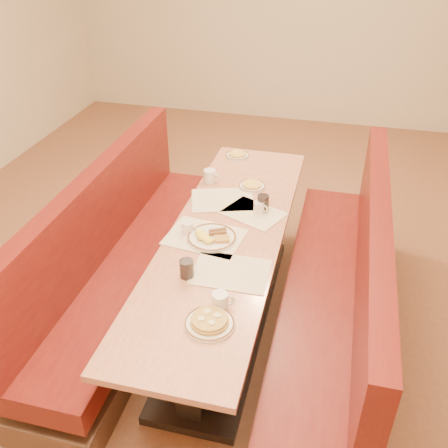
% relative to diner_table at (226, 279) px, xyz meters
% --- Properties ---
extents(ground, '(8.00, 8.00, 0.00)m').
position_rel_diner_table_xyz_m(ground, '(0.00, 0.00, -0.37)').
color(ground, '#9E6647').
rests_on(ground, ground).
extents(room_envelope, '(6.04, 8.04, 2.82)m').
position_rel_diner_table_xyz_m(room_envelope, '(0.00, 0.00, 1.56)').
color(room_envelope, beige).
rests_on(room_envelope, ground).
extents(diner_table, '(0.70, 2.50, 0.75)m').
position_rel_diner_table_xyz_m(diner_table, '(0.00, 0.00, 0.00)').
color(diner_table, black).
rests_on(diner_table, ground).
extents(booth_left, '(0.55, 2.50, 1.05)m').
position_rel_diner_table_xyz_m(booth_left, '(-0.73, 0.00, -0.01)').
color(booth_left, '#4C3326').
rests_on(booth_left, ground).
extents(booth_right, '(0.55, 2.50, 1.05)m').
position_rel_diner_table_xyz_m(booth_right, '(0.73, 0.00, -0.01)').
color(booth_right, '#4C3326').
rests_on(booth_right, ground).
extents(placemat_near_left, '(0.50, 0.40, 0.00)m').
position_rel_diner_table_xyz_m(placemat_near_left, '(-0.12, -0.08, 0.38)').
color(placemat_near_left, beige).
rests_on(placemat_near_left, diner_table).
extents(placemat_near_right, '(0.43, 0.32, 0.00)m').
position_rel_diner_table_xyz_m(placemat_near_right, '(0.12, -0.38, 0.38)').
color(placemat_near_right, beige).
rests_on(placemat_near_right, diner_table).
extents(placemat_far_left, '(0.51, 0.44, 0.00)m').
position_rel_diner_table_xyz_m(placemat_far_left, '(-0.12, 0.38, 0.38)').
color(placemat_far_left, beige).
rests_on(placemat_far_left, diner_table).
extents(placemat_far_right, '(0.46, 0.41, 0.00)m').
position_rel_diner_table_xyz_m(placemat_far_right, '(0.12, 0.26, 0.38)').
color(placemat_far_right, beige).
rests_on(placemat_far_right, diner_table).
extents(pancake_plate, '(0.25, 0.25, 0.06)m').
position_rel_diner_table_xyz_m(pancake_plate, '(0.12, -0.81, 0.40)').
color(pancake_plate, silver).
rests_on(pancake_plate, diner_table).
extents(eggs_plate, '(0.31, 0.31, 0.06)m').
position_rel_diner_table_xyz_m(eggs_plate, '(-0.07, -0.10, 0.39)').
color(eggs_plate, silver).
rests_on(eggs_plate, diner_table).
extents(extra_plate_mid, '(0.20, 0.20, 0.04)m').
position_rel_diner_table_xyz_m(extra_plate_mid, '(0.04, 0.62, 0.39)').
color(extra_plate_mid, silver).
rests_on(extra_plate_mid, diner_table).
extents(extra_plate_far, '(0.20, 0.20, 0.04)m').
position_rel_diner_table_xyz_m(extra_plate_far, '(-0.18, 1.10, 0.39)').
color(extra_plate_far, silver).
rests_on(extra_plate_far, diner_table).
extents(coffee_mug_a, '(0.12, 0.08, 0.09)m').
position_rel_diner_table_xyz_m(coffee_mug_a, '(0.14, -0.67, 0.42)').
color(coffee_mug_a, silver).
rests_on(coffee_mug_a, diner_table).
extents(coffee_mug_b, '(0.10, 0.07, 0.08)m').
position_rel_diner_table_xyz_m(coffee_mug_b, '(-0.23, -0.06, 0.42)').
color(coffee_mug_b, silver).
rests_on(coffee_mug_b, diner_table).
extents(coffee_mug_c, '(0.10, 0.07, 0.08)m').
position_rel_diner_table_xyz_m(coffee_mug_c, '(0.15, 0.29, 0.42)').
color(coffee_mug_c, silver).
rests_on(coffee_mug_c, diner_table).
extents(coffee_mug_d, '(0.13, 0.09, 0.10)m').
position_rel_diner_table_xyz_m(coffee_mug_d, '(-0.28, 0.62, 0.43)').
color(coffee_mug_d, silver).
rests_on(coffee_mug_d, diner_table).
extents(soda_tumbler_near, '(0.08, 0.08, 0.11)m').
position_rel_diner_table_xyz_m(soda_tumbler_near, '(-0.11, -0.48, 0.43)').
color(soda_tumbler_near, black).
rests_on(soda_tumbler_near, diner_table).
extents(soda_tumbler_mid, '(0.08, 0.08, 0.11)m').
position_rel_diner_table_xyz_m(soda_tumbler_mid, '(0.17, 0.33, 0.43)').
color(soda_tumbler_mid, black).
rests_on(soda_tumbler_mid, diner_table).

